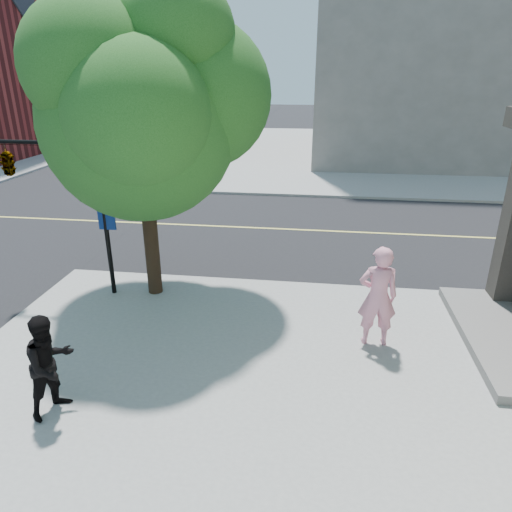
# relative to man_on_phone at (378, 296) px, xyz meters

# --- Properties ---
(ground) EXTENTS (140.00, 140.00, 0.00)m
(ground) POSITION_rel_man_on_phone_xyz_m (-6.62, 2.59, -1.13)
(ground) COLOR black
(ground) RESTS_ON ground
(road_ew) EXTENTS (140.00, 9.00, 0.01)m
(road_ew) POSITION_rel_man_on_phone_xyz_m (-6.62, 7.09, -1.12)
(road_ew) COLOR black
(road_ew) RESTS_ON ground
(sidewalk_ne) EXTENTS (29.00, 25.00, 0.12)m
(sidewalk_ne) POSITION_rel_man_on_phone_xyz_m (6.88, 24.09, -1.07)
(sidewalk_ne) COLOR gray
(sidewalk_ne) RESTS_ON ground
(filler_ne) EXTENTS (18.00, 16.00, 14.00)m
(filler_ne) POSITION_rel_man_on_phone_xyz_m (7.38, 24.59, 5.99)
(filler_ne) COLOR slate
(filler_ne) RESTS_ON sidewalk_ne
(man_on_phone) EXTENTS (0.76, 0.52, 2.02)m
(man_on_phone) POSITION_rel_man_on_phone_xyz_m (0.00, 0.00, 0.00)
(man_on_phone) COLOR pink
(man_on_phone) RESTS_ON sidewalk_se
(pedestrian) EXTENTS (0.91, 0.99, 1.66)m
(pedestrian) POSITION_rel_man_on_phone_xyz_m (-5.12, -2.64, -0.18)
(pedestrian) COLOR black
(pedestrian) RESTS_ON sidewalk_se
(street_tree) EXTENTS (5.15, 4.68, 6.83)m
(street_tree) POSITION_rel_man_on_phone_xyz_m (-4.89, 1.61, 3.40)
(street_tree) COLOR black
(street_tree) RESTS_ON sidewalk_se
(signal_pole) EXTENTS (3.29, 0.37, 3.71)m
(signal_pole) POSITION_rel_man_on_phone_xyz_m (-7.78, 1.41, 2.02)
(signal_pole) COLOR black
(signal_pole) RESTS_ON sidewalk_se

